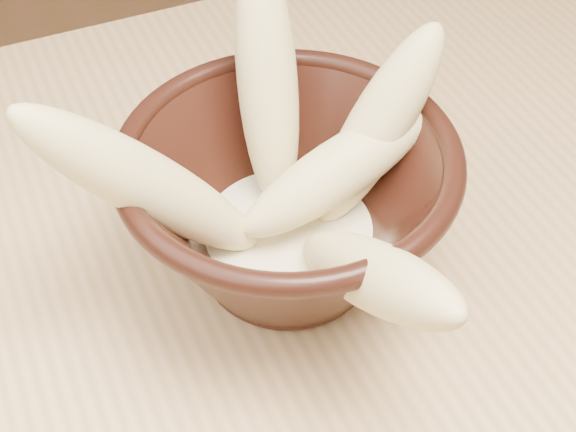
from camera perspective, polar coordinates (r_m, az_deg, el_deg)
The scene contains 7 objects.
bowl at distance 0.53m, azimuth 0.00°, elevation 0.77°, with size 0.22×0.22×0.12m.
milk_puddle at distance 0.55m, azimuth 0.00°, elevation -1.39°, with size 0.12×0.12×0.02m, color beige.
banana_upright at distance 0.54m, azimuth -1.48°, elevation 9.62°, with size 0.04×0.04×0.18m, color #DEC783.
banana_left at distance 0.48m, azimuth -9.97°, elevation 2.17°, with size 0.04×0.04×0.19m, color #DEC783.
banana_right at distance 0.53m, azimuth 6.39°, elevation 6.33°, with size 0.04×0.04×0.15m, color #DEC783.
banana_across at distance 0.52m, azimuth 3.48°, elevation 3.20°, with size 0.04×0.04×0.15m, color #DEC783.
banana_front at distance 0.46m, azimuth 6.08°, elevation -4.21°, with size 0.04×0.04×0.18m, color #DEC783.
Camera 1 is at (0.02, -0.31, 1.19)m, focal length 50.00 mm.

